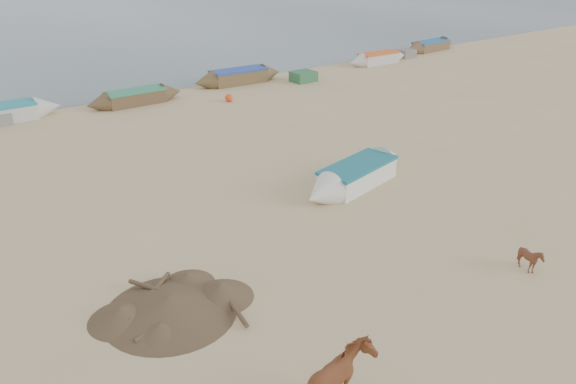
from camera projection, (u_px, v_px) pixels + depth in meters
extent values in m
plane|color=tan|center=(374.00, 272.00, 15.65)|extent=(140.00, 140.00, 0.00)
imported|color=#5A2E1C|center=(530.00, 259.00, 15.54)|extent=(0.96, 0.93, 0.79)
cone|color=brown|center=(170.00, 304.00, 13.88)|extent=(3.59, 3.59, 0.47)
sphere|color=#EF4416|center=(229.00, 98.00, 31.77)|extent=(0.44, 0.44, 0.44)
cube|color=#2E6740|center=(303.00, 76.00, 36.20)|extent=(1.50, 1.20, 0.64)
cube|color=slate|center=(405.00, 53.00, 43.53)|extent=(1.30, 1.20, 0.60)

